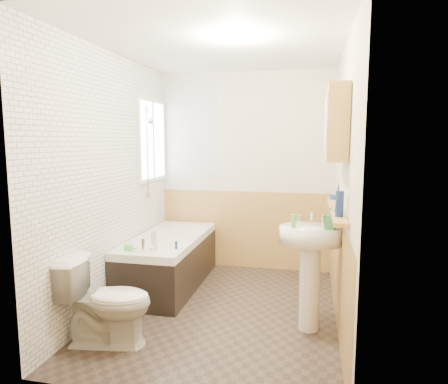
% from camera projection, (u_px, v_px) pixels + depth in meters
% --- Properties ---
extents(floor, '(2.80, 2.80, 0.00)m').
position_uv_depth(floor, '(221.00, 311.00, 3.90)').
color(floor, '#302622').
rests_on(floor, ground).
extents(ceiling, '(2.80, 2.80, 0.00)m').
position_uv_depth(ceiling, '(220.00, 45.00, 3.57)').
color(ceiling, white).
rests_on(ceiling, ground).
extents(wall_back, '(2.20, 0.02, 2.50)m').
position_uv_depth(wall_back, '(245.00, 172.00, 5.10)').
color(wall_back, beige).
rests_on(wall_back, ground).
extents(wall_front, '(2.20, 0.02, 2.50)m').
position_uv_depth(wall_front, '(168.00, 208.00, 2.37)').
color(wall_front, beige).
rests_on(wall_front, ground).
extents(wall_left, '(0.02, 2.80, 2.50)m').
position_uv_depth(wall_left, '(112.00, 181.00, 3.97)').
color(wall_left, beige).
rests_on(wall_left, ground).
extents(wall_right, '(0.02, 2.80, 2.50)m').
position_uv_depth(wall_right, '(344.00, 186.00, 3.50)').
color(wall_right, beige).
rests_on(wall_right, ground).
extents(wainscot_right, '(0.01, 2.80, 1.00)m').
position_uv_depth(wainscot_right, '(338.00, 269.00, 3.60)').
color(wainscot_right, tan).
rests_on(wainscot_right, wall_right).
extents(wainscot_front, '(2.20, 0.01, 1.00)m').
position_uv_depth(wainscot_front, '(171.00, 326.00, 2.49)').
color(wainscot_front, tan).
rests_on(wainscot_front, wall_front).
extents(wainscot_back, '(2.20, 0.01, 1.00)m').
position_uv_depth(wainscot_back, '(245.00, 230.00, 5.17)').
color(wainscot_back, tan).
rests_on(wainscot_back, wall_back).
extents(tile_cladding_left, '(0.01, 2.80, 2.50)m').
position_uv_depth(tile_cladding_left, '(114.00, 181.00, 3.97)').
color(tile_cladding_left, white).
rests_on(tile_cladding_left, wall_left).
extents(tile_return_back, '(0.75, 0.01, 1.50)m').
position_uv_depth(tile_return_back, '(190.00, 133.00, 5.17)').
color(tile_return_back, white).
rests_on(tile_return_back, wall_back).
extents(window, '(0.03, 0.79, 0.99)m').
position_uv_depth(window, '(153.00, 140.00, 4.83)').
color(window, white).
rests_on(window, wall_left).
extents(bathtub, '(0.70, 1.60, 0.72)m').
position_uv_depth(bathtub, '(169.00, 260.00, 4.54)').
color(bathtub, black).
rests_on(bathtub, floor).
extents(shower_riser, '(0.10, 0.07, 1.08)m').
position_uv_depth(shower_riser, '(148.00, 144.00, 4.63)').
color(shower_riser, silver).
rests_on(shower_riser, wall_left).
extents(toilet, '(0.78, 0.51, 0.71)m').
position_uv_depth(toilet, '(107.00, 301.00, 3.23)').
color(toilet, white).
rests_on(toilet, floor).
extents(sink, '(0.54, 0.43, 1.04)m').
position_uv_depth(sink, '(310.00, 257.00, 3.43)').
color(sink, white).
rests_on(sink, floor).
extents(pine_shelf, '(0.10, 1.29, 0.03)m').
position_uv_depth(pine_shelf, '(336.00, 210.00, 3.35)').
color(pine_shelf, tan).
rests_on(pine_shelf, wall_right).
extents(medicine_cabinet, '(0.16, 0.65, 0.59)m').
position_uv_depth(medicine_cabinet, '(336.00, 124.00, 3.21)').
color(medicine_cabinet, tan).
rests_on(medicine_cabinet, wall_right).
extents(foam_can, '(0.06, 0.06, 0.19)m').
position_uv_depth(foam_can, '(340.00, 204.00, 2.95)').
color(foam_can, navy).
rests_on(foam_can, pine_shelf).
extents(green_bottle, '(0.05, 0.05, 0.24)m').
position_uv_depth(green_bottle, '(338.00, 197.00, 3.14)').
color(green_bottle, navy).
rests_on(green_bottle, pine_shelf).
extents(black_jar, '(0.08, 0.08, 0.04)m').
position_uv_depth(black_jar, '(333.00, 197.00, 3.83)').
color(black_jar, '#19339E').
rests_on(black_jar, pine_shelf).
extents(soap_bottle, '(0.11, 0.20, 0.08)m').
position_uv_depth(soap_bottle, '(330.00, 224.00, 3.30)').
color(soap_bottle, '#388447').
rests_on(soap_bottle, sink).
extents(clear_bottle, '(0.05, 0.05, 0.11)m').
position_uv_depth(clear_bottle, '(293.00, 221.00, 3.35)').
color(clear_bottle, '#59C647').
rests_on(clear_bottle, sink).
extents(blue_gel, '(0.06, 0.04, 0.19)m').
position_uv_depth(blue_gel, '(154.00, 241.00, 3.90)').
color(blue_gel, silver).
rests_on(blue_gel, bathtub).
extents(cream_jar, '(0.12, 0.12, 0.06)m').
position_uv_depth(cream_jar, '(128.00, 247.00, 3.92)').
color(cream_jar, '#59C647').
rests_on(cream_jar, bathtub).
extents(orange_bottle, '(0.03, 0.03, 0.08)m').
position_uv_depth(orange_bottle, '(176.00, 245.00, 3.97)').
color(orange_bottle, navy).
rests_on(orange_bottle, bathtub).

